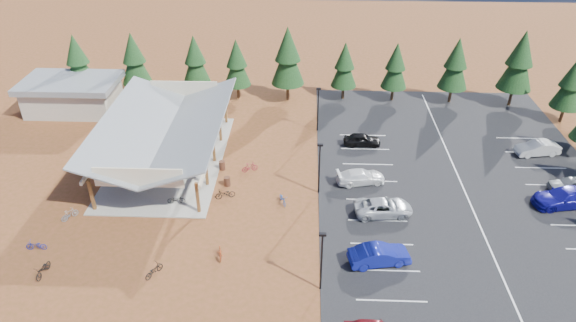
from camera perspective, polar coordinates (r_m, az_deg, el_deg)
The scene contains 43 objects.
ground at distance 45.86m, azimuth -2.86°, elevation -4.80°, with size 140.00×140.00×0.00m, color brown.
asphalt_lot at distance 50.35m, azimuth 18.95°, elevation -2.99°, with size 27.00×44.00×0.04m, color black.
concrete_pad at distance 53.26m, azimuth -13.01°, elevation 0.11°, with size 10.60×18.60×0.10m, color gray.
bike_pavilion at distance 51.43m, azimuth -13.51°, elevation 3.69°, with size 11.65×19.40×4.97m.
outbuilding at distance 66.29m, azimuth -22.84°, elevation 6.82°, with size 11.00×7.00×3.90m.
lamp_post_0 at distance 36.12m, azimuth 3.75°, elevation -10.67°, with size 0.50×0.25×5.14m.
lamp_post_1 at distance 45.69m, azimuth 3.51°, elevation -0.45°, with size 0.50×0.25×5.14m.
lamp_post_2 at distance 56.20m, azimuth 3.36°, elevation 6.09°, with size 0.50×0.25×5.14m.
trash_bin_0 at distance 48.27m, azimuth -6.78°, elevation -2.27°, with size 0.60×0.60×0.90m, color #452618.
trash_bin_1 at distance 50.70m, azimuth -7.33°, elevation -0.48°, with size 0.60×0.60×0.90m, color #452618.
pine_0 at distance 68.24m, azimuth -22.36°, elevation 10.35°, with size 3.52×3.52×8.20m.
pine_1 at distance 66.17m, azimuth -16.74°, elevation 10.84°, with size 3.57×3.57×8.33m.
pine_2 at distance 64.92m, azimuth -10.28°, elevation 11.02°, with size 3.38×3.38×7.87m.
pine_3 at distance 63.59m, azimuth -5.72°, elevation 10.78°, with size 3.28×3.28×7.63m.
pine_4 at distance 62.43m, azimuth -0.03°, elevation 11.56°, with size 4.01×4.01×9.33m.
pine_5 at distance 63.59m, azimuth 6.31°, elevation 10.55°, with size 3.13×3.13×7.30m.
pine_6 at distance 64.14m, azimuth 11.86°, elevation 10.30°, with size 3.17×3.17×7.38m.
pine_7 at distance 65.25m, azimuth 18.14°, elevation 10.24°, with size 3.52×3.52×8.20m.
pine_8 at distance 66.71m, azimuth 24.34°, elevation 10.11°, with size 4.02×4.02×9.38m.
pine_13 at distance 65.32m, azimuth 28.99°, elevation 7.58°, with size 3.36×3.36×7.84m.
bike_0 at distance 50.39m, azimuth -18.19°, elevation -2.10°, with size 0.58×1.66×0.87m, color black.
bike_1 at distance 51.70m, azimuth -17.21°, elevation -0.95°, with size 0.44×1.55×0.93m, color #A0A1A9.
bike_2 at distance 54.18m, azimuth -14.97°, elevation 1.02°, with size 0.60×1.73×0.91m, color navy.
bike_3 at distance 58.48m, azimuth -13.53°, elevation 3.71°, with size 0.49×1.75×1.05m, color #9E2240.
bike_4 at distance 46.55m, azimuth -12.31°, elevation -4.20°, with size 0.55×1.58×0.83m, color black.
bike_5 at distance 52.34m, azimuth -12.25°, elevation 0.28°, with size 0.44×1.57×0.95m, color gray.
bike_6 at distance 55.22m, azimuth -10.48°, elevation 2.24°, with size 0.60×1.72×0.90m, color #27329A.
bike_7 at distance 59.15m, azimuth -10.19°, elevation 4.45°, with size 0.49×1.73×1.04m, color maroon.
bike_8 at distance 42.83m, azimuth -25.55°, elevation -10.81°, with size 0.66×1.88×0.99m, color black.
bike_9 at distance 47.63m, azimuth -23.11°, elevation -5.46°, with size 0.45×1.61×0.97m, color gray.
bike_10 at distance 45.40m, azimuth -26.19°, elevation -8.42°, with size 0.58×1.65×0.87m, color navy.
bike_11 at distance 40.51m, azimuth -7.54°, elevation -10.08°, with size 0.43×1.53×0.92m, color #A03313.
bike_12 at distance 40.03m, azimuth -14.68°, elevation -11.67°, with size 0.60×1.73×0.91m, color black.
bike_14 at distance 45.70m, azimuth -0.59°, elevation -4.24°, with size 0.57×1.64×0.86m, color #1343A0.
bike_15 at distance 50.08m, azimuth -4.26°, elevation -0.69°, with size 0.46×1.61×0.97m, color maroon.
bike_16 at distance 46.59m, azimuth -6.99°, elevation -3.65°, with size 0.63×1.81×0.95m, color black.
car_1 at distance 40.05m, azimuth 10.11°, elevation -10.26°, with size 1.64×4.70×1.55m, color navy.
car_2 at distance 44.95m, azimuth 10.55°, elevation -5.09°, with size 2.31×5.01×1.39m, color #ADB0B5.
car_3 at distance 48.62m, azimuth 8.08°, elevation -1.74°, with size 1.86×4.57×1.33m, color white.
car_4 at distance 54.76m, azimuth 8.24°, elevation 2.37°, with size 1.56×3.88×1.32m, color black.
car_7 at distance 51.31m, azimuth 28.43°, elevation -3.58°, with size 2.30×5.65×1.64m, color #120F86.
car_8 at distance 53.72m, azimuth 29.01°, elevation -2.30°, with size 1.67×4.16×1.42m, color gray.
car_9 at distance 58.38m, azimuth 25.96°, elevation 1.29°, with size 1.55×4.46×1.47m, color #BCBCBC.
Camera 1 is at (3.73, -36.63, 27.34)m, focal length 32.00 mm.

